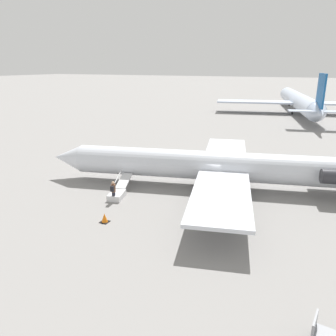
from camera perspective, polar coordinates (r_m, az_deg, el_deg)
name	(u,v)px	position (r m, az deg, el deg)	size (l,w,h in m)	color
ground_plane	(209,187)	(30.23, 7.20, -3.22)	(600.00, 600.00, 0.00)	gray
airplane_main	(221,166)	(29.54, 9.19, 0.37)	(30.52, 23.58, 6.82)	silver
airplane_far_right	(299,101)	(82.32, 21.79, 10.80)	(36.97, 47.42, 9.32)	silver
boarding_stairs	(118,192)	(27.99, -8.67, -4.19)	(2.00, 4.14, 1.70)	silver
passenger	(113,190)	(26.75, -9.51, -3.83)	(0.41, 0.56, 1.74)	#23232D
traffic_cone_near_stairs	(105,218)	(23.77, -10.99, -8.56)	(0.60, 0.60, 0.66)	black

